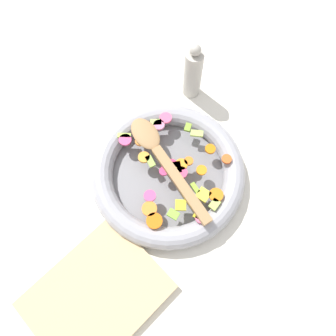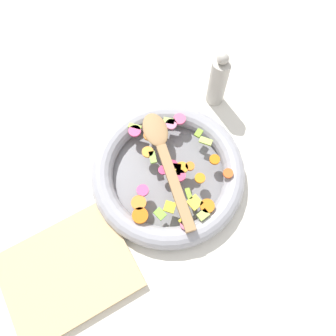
{
  "view_description": "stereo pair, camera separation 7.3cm",
  "coord_description": "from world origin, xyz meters",
  "px_view_note": "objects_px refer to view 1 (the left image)",
  "views": [
    {
      "loc": [
        -0.2,
        -0.2,
        0.73
      ],
      "look_at": [
        0.0,
        0.0,
        0.05
      ],
      "focal_mm": 35.0,
      "sensor_mm": 36.0,
      "label": 1
    },
    {
      "loc": [
        -0.14,
        -0.25,
        0.73
      ],
      "look_at": [
        0.0,
        0.0,
        0.05
      ],
      "focal_mm": 35.0,
      "sensor_mm": 36.0,
      "label": 2
    }
  ],
  "objects_px": {
    "wooden_spoon": "(162,157)",
    "cutting_board": "(97,295)",
    "skillet": "(168,173)",
    "pepper_mill": "(193,73)"
  },
  "relations": [
    {
      "from": "wooden_spoon",
      "to": "cutting_board",
      "type": "height_order",
      "value": "wooden_spoon"
    },
    {
      "from": "wooden_spoon",
      "to": "cutting_board",
      "type": "distance_m",
      "value": 0.32
    },
    {
      "from": "skillet",
      "to": "cutting_board",
      "type": "height_order",
      "value": "skillet"
    },
    {
      "from": "skillet",
      "to": "pepper_mill",
      "type": "distance_m",
      "value": 0.26
    },
    {
      "from": "skillet",
      "to": "cutting_board",
      "type": "distance_m",
      "value": 0.3
    },
    {
      "from": "pepper_mill",
      "to": "cutting_board",
      "type": "xyz_separation_m",
      "value": [
        -0.5,
        -0.22,
        -0.07
      ]
    },
    {
      "from": "wooden_spoon",
      "to": "cutting_board",
      "type": "bearing_deg",
      "value": -159.08
    },
    {
      "from": "skillet",
      "to": "wooden_spoon",
      "type": "distance_m",
      "value": 0.05
    },
    {
      "from": "wooden_spoon",
      "to": "pepper_mill",
      "type": "height_order",
      "value": "pepper_mill"
    },
    {
      "from": "skillet",
      "to": "wooden_spoon",
      "type": "relative_size",
      "value": 1.21
    }
  ]
}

